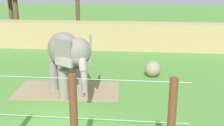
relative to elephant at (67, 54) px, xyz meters
The scene contains 7 objects.
ground_plane 3.56m from the elephant, 84.38° to the right, with size 120.00×120.00×0.00m, color #518938.
dirt_patch 2.29m from the elephant, 111.19° to the left, with size 5.66×2.94×0.01m, color #937F5B.
embankment_wall 10.60m from the elephant, 88.51° to the left, with size 36.00×1.80×2.32m, color tan.
elephant is the anchor object (origin of this frame).
enrichment_ball 5.91m from the elephant, 37.26° to the left, with size 1.01×1.01×1.01m, color gray.
cable_fence 6.07m from the elephant, 86.89° to the right, with size 9.79×0.25×3.24m.
feed_trough 3.99m from the elephant, 103.18° to the left, with size 1.46×1.15×0.44m.
Camera 1 is at (3.44, -10.77, 5.85)m, focal length 45.17 mm.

